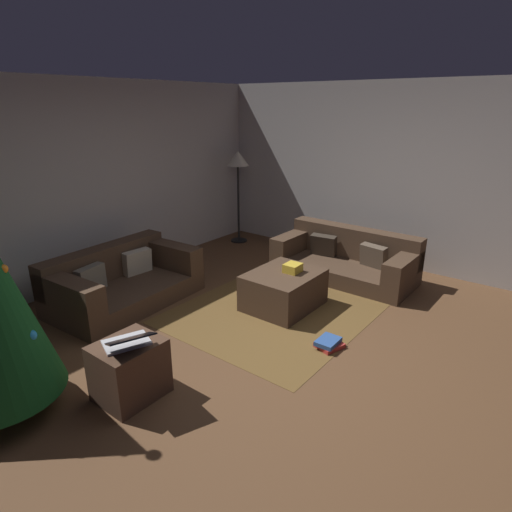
% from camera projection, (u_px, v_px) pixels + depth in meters
% --- Properties ---
extents(ground_plane, '(6.40, 6.40, 0.00)m').
position_uv_depth(ground_plane, '(281.00, 356.00, 4.15)').
color(ground_plane, brown).
extents(rear_partition, '(6.40, 0.12, 2.60)m').
position_uv_depth(rear_partition, '(81.00, 185.00, 5.54)').
color(rear_partition, '#BCB7B2').
rests_on(rear_partition, ground_plane).
extents(corner_partition, '(0.12, 6.40, 2.60)m').
position_uv_depth(corner_partition, '(410.00, 178.00, 6.06)').
color(corner_partition, '#B5B0AB').
rests_on(corner_partition, ground_plane).
extents(couch_left, '(1.78, 1.08, 0.64)m').
position_uv_depth(couch_left, '(121.00, 281.00, 5.23)').
color(couch_left, '#473323').
rests_on(couch_left, ground_plane).
extents(couch_right, '(0.88, 1.90, 0.65)m').
position_uv_depth(couch_right, '(346.00, 259.00, 6.00)').
color(couch_right, '#473323').
rests_on(couch_right, ground_plane).
extents(ottoman, '(0.87, 0.71, 0.43)m').
position_uv_depth(ottoman, '(284.00, 290.00, 5.09)').
color(ottoman, '#473323').
rests_on(ottoman, ground_plane).
extents(gift_box, '(0.20, 0.18, 0.10)m').
position_uv_depth(gift_box, '(293.00, 268.00, 5.03)').
color(gift_box, gold).
rests_on(gift_box, ottoman).
extents(tv_remote, '(0.11, 0.17, 0.02)m').
position_uv_depth(tv_remote, '(288.00, 270.00, 5.08)').
color(tv_remote, black).
rests_on(tv_remote, ottoman).
extents(side_table, '(0.52, 0.44, 0.49)m').
position_uv_depth(side_table, '(130.00, 370.00, 3.52)').
color(side_table, '#4C3323').
rests_on(side_table, ground_plane).
extents(laptop, '(0.47, 0.50, 0.18)m').
position_uv_depth(laptop, '(128.00, 341.00, 3.36)').
color(laptop, silver).
rests_on(laptop, side_table).
extents(book_stack, '(0.30, 0.27, 0.09)m').
position_uv_depth(book_stack, '(329.00, 343.00, 4.28)').
color(book_stack, '#B7332D').
rests_on(book_stack, ground_plane).
extents(corner_lamp, '(0.36, 0.36, 1.55)m').
position_uv_depth(corner_lamp, '(238.00, 165.00, 7.17)').
color(corner_lamp, black).
rests_on(corner_lamp, ground_plane).
extents(area_rug, '(2.60, 2.00, 0.01)m').
position_uv_depth(area_rug, '(283.00, 306.00, 5.16)').
color(area_rug, brown).
rests_on(area_rug, ground_plane).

